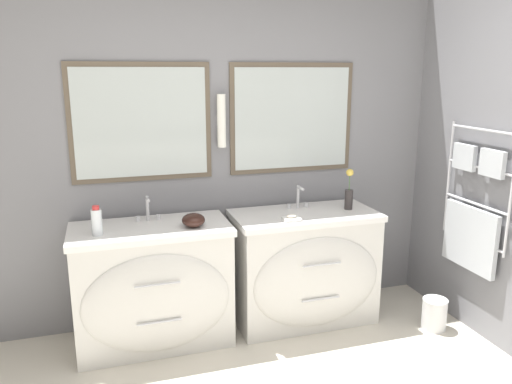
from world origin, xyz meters
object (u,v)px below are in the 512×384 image
(amenity_bowl, at_px, (193,220))
(waste_bin, at_px, (434,313))
(flower_vase, at_px, (349,193))
(toiletry_bottle, at_px, (97,222))
(vanity_left, at_px, (154,286))
(vanity_right, at_px, (305,268))

(amenity_bowl, height_order, waste_bin, amenity_bowl)
(flower_vase, xyz_separation_m, waste_bin, (0.51, -0.43, -0.84))
(amenity_bowl, bearing_deg, toiletry_bottle, 179.23)
(flower_vase, bearing_deg, amenity_bowl, -175.73)
(vanity_left, relative_size, vanity_right, 1.00)
(toiletry_bottle, xyz_separation_m, flower_vase, (1.80, 0.08, 0.03))
(vanity_left, height_order, vanity_right, same)
(amenity_bowl, xyz_separation_m, flower_vase, (1.19, 0.09, 0.08))
(waste_bin, bearing_deg, flower_vase, 140.28)
(vanity_left, xyz_separation_m, flower_vase, (1.46, 0.03, 0.54))
(vanity_right, relative_size, amenity_bowl, 6.88)
(toiletry_bottle, relative_size, flower_vase, 0.62)
(toiletry_bottle, bearing_deg, waste_bin, -8.55)
(amenity_bowl, xyz_separation_m, waste_bin, (1.70, -0.34, -0.77))
(vanity_right, distance_m, waste_bin, 1.00)
(amenity_bowl, bearing_deg, flower_vase, 4.27)
(vanity_left, xyz_separation_m, vanity_right, (1.11, 0.00, 0.00))
(toiletry_bottle, distance_m, waste_bin, 2.47)
(vanity_left, height_order, waste_bin, vanity_left)
(toiletry_bottle, bearing_deg, vanity_right, 2.13)
(vanity_left, relative_size, flower_vase, 3.45)
(vanity_right, xyz_separation_m, toiletry_bottle, (-1.45, -0.05, 0.51))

